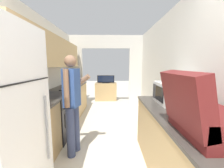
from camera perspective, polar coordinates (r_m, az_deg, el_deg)
wall_left at (r=2.95m, az=-29.48°, el=6.69°), size 0.38×6.75×2.50m
wall_right at (r=2.46m, az=27.42°, el=1.89°), size 0.06×6.75×2.50m
wall_far_with_doorway at (r=4.97m, az=-2.56°, el=7.63°), size 2.99×0.06×2.50m
counter_left at (r=3.72m, az=-19.00°, el=-8.51°), size 0.62×3.23×0.89m
counter_right at (r=2.07m, az=24.96°, el=-22.51°), size 0.62×1.85×0.89m
range_oven at (r=3.09m, az=-23.06°, el=-12.02°), size 0.66×0.77×1.03m
person at (r=2.31m, az=-16.24°, el=-7.53°), size 0.52×0.43×1.62m
suitcase at (r=1.36m, az=33.04°, el=-10.69°), size 0.56×0.60×0.54m
microwave at (r=2.27m, az=23.13°, el=-3.45°), size 0.39×0.54×0.32m
book_stack at (r=1.85m, az=26.43°, el=-9.71°), size 0.25×0.28×0.09m
tv_cabinet at (r=5.75m, az=-2.54°, el=-3.16°), size 0.87×0.42×0.73m
television at (r=5.63m, az=-2.59°, el=1.95°), size 0.70×0.16×0.31m
knife at (r=3.40m, az=-20.03°, el=-2.28°), size 0.16×0.27×0.02m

